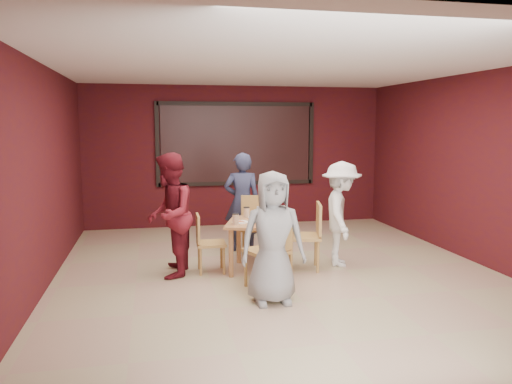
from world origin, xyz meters
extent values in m
plane|color=tan|center=(0.00, 0.00, 0.00)|extent=(7.00, 7.00, 0.00)
cube|color=black|center=(0.00, 3.45, 1.65)|extent=(3.00, 0.02, 1.50)
cube|color=tan|center=(-0.22, 0.22, 0.68)|extent=(1.11, 1.11, 0.04)
cylinder|color=tan|center=(-0.45, 0.67, 0.33)|extent=(0.07, 0.07, 0.66)
cylinder|color=tan|center=(0.22, 0.45, 0.33)|extent=(0.07, 0.07, 0.66)
cylinder|color=tan|center=(-0.67, 0.00, 0.33)|extent=(0.07, 0.07, 0.66)
cylinder|color=tan|center=(0.00, -0.22, 0.33)|extent=(0.07, 0.07, 0.66)
cylinder|color=white|center=(-0.22, -0.06, 0.70)|extent=(0.22, 0.22, 0.01)
cone|color=#C28244|center=(-0.22, -0.06, 0.72)|extent=(0.20, 0.20, 0.02)
cylinder|color=beige|center=(-0.10, -0.14, 0.77)|extent=(0.09, 0.09, 0.14)
cylinder|color=black|center=(-0.10, -0.14, 0.84)|extent=(0.09, 0.09, 0.01)
cylinder|color=white|center=(-0.22, 0.50, 0.70)|extent=(0.22, 0.22, 0.01)
cone|color=#C28244|center=(-0.22, 0.50, 0.72)|extent=(0.20, 0.20, 0.02)
cylinder|color=beige|center=(-0.34, 0.59, 0.77)|extent=(0.09, 0.09, 0.14)
cylinder|color=black|center=(-0.34, 0.59, 0.84)|extent=(0.09, 0.09, 0.01)
cylinder|color=white|center=(-0.50, 0.22, 0.70)|extent=(0.22, 0.22, 0.01)
cone|color=#C28244|center=(-0.50, 0.22, 0.72)|extent=(0.20, 0.20, 0.02)
cylinder|color=beige|center=(-0.59, 0.10, 0.77)|extent=(0.09, 0.09, 0.14)
cylinder|color=black|center=(-0.59, 0.10, 0.84)|extent=(0.09, 0.09, 0.01)
cylinder|color=white|center=(0.06, 0.22, 0.70)|extent=(0.22, 0.22, 0.01)
cone|color=#C28244|center=(0.06, 0.22, 0.72)|extent=(0.20, 0.20, 0.02)
cylinder|color=beige|center=(0.14, 0.34, 0.77)|extent=(0.09, 0.09, 0.14)
cylinder|color=black|center=(0.14, 0.34, 0.84)|extent=(0.09, 0.09, 0.01)
cylinder|color=silver|center=(-0.15, 0.19, 0.75)|extent=(0.06, 0.06, 0.10)
cylinder|color=silver|center=(-0.20, 0.15, 0.74)|extent=(0.05, 0.05, 0.08)
cylinder|color=#B9350D|center=(-0.30, 0.18, 0.77)|extent=(0.07, 0.07, 0.15)
cube|color=black|center=(-0.23, 0.27, 0.75)|extent=(0.13, 0.07, 0.11)
cube|color=#AB8742|center=(-0.31, -0.53, 0.47)|extent=(0.60, 0.60, 0.04)
cylinder|color=#AB8742|center=(-0.20, -0.29, 0.23)|extent=(0.04, 0.04, 0.45)
cylinder|color=#AB8742|center=(-0.55, -0.43, 0.23)|extent=(0.04, 0.04, 0.45)
cylinder|color=#AB8742|center=(-0.06, -0.64, 0.23)|extent=(0.04, 0.04, 0.45)
cylinder|color=#AB8742|center=(-0.41, -0.78, 0.23)|extent=(0.04, 0.04, 0.45)
cube|color=#AB8742|center=(-0.23, -0.73, 0.74)|extent=(0.45, 0.20, 0.44)
cube|color=#AB8742|center=(-0.14, 0.91, 0.46)|extent=(0.53, 0.53, 0.04)
cylinder|color=#AB8742|center=(-0.36, 0.77, 0.22)|extent=(0.04, 0.04, 0.44)
cylinder|color=#AB8742|center=(0.00, 0.69, 0.22)|extent=(0.04, 0.04, 0.44)
cylinder|color=#AB8742|center=(-0.28, 1.13, 0.22)|extent=(0.04, 0.04, 0.44)
cylinder|color=#AB8742|center=(0.08, 1.05, 0.22)|extent=(0.04, 0.04, 0.44)
cube|color=#AB8742|center=(-0.10, 1.11, 0.72)|extent=(0.45, 0.13, 0.43)
cube|color=#AB8742|center=(-0.90, 0.29, 0.40)|extent=(0.40, 0.40, 0.04)
cylinder|color=#AB8742|center=(-0.75, 0.13, 0.19)|extent=(0.03, 0.03, 0.38)
cylinder|color=#AB8742|center=(-0.74, 0.45, 0.19)|extent=(0.03, 0.03, 0.38)
cylinder|color=#AB8742|center=(-1.06, 0.14, 0.19)|extent=(0.03, 0.03, 0.38)
cylinder|color=#AB8742|center=(-1.06, 0.46, 0.19)|extent=(0.03, 0.03, 0.38)
cube|color=#AB8742|center=(-1.08, 0.30, 0.63)|extent=(0.04, 0.39, 0.37)
cube|color=#AB8742|center=(0.40, 0.17, 0.47)|extent=(0.55, 0.55, 0.04)
cylinder|color=#AB8742|center=(0.26, 0.39, 0.22)|extent=(0.04, 0.04, 0.45)
cylinder|color=#AB8742|center=(0.18, 0.03, 0.22)|extent=(0.04, 0.04, 0.45)
cylinder|color=#AB8742|center=(0.62, 0.30, 0.22)|extent=(0.04, 0.04, 0.45)
cylinder|color=#AB8742|center=(0.54, -0.06, 0.22)|extent=(0.04, 0.04, 0.45)
cube|color=#AB8742|center=(0.60, 0.12, 0.73)|extent=(0.14, 0.45, 0.43)
imported|color=gray|center=(-0.35, -1.05, 0.76)|extent=(0.75, 0.49, 1.52)
imported|color=#2C314F|center=(-0.27, 1.38, 0.80)|extent=(0.63, 0.46, 1.59)
imported|color=maroon|center=(-1.46, 0.23, 0.83)|extent=(0.76, 0.91, 1.67)
imported|color=white|center=(0.99, 0.26, 0.76)|extent=(0.82, 1.10, 1.51)
camera|label=1|loc=(-1.67, -6.43, 2.04)|focal=35.00mm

